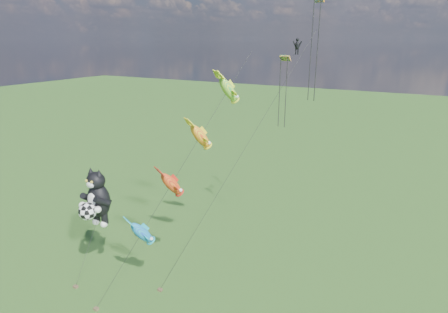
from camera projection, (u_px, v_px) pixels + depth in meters
The scene contains 4 objects.
ground at pixel (76, 252), 39.86m from camera, with size 300.00×300.00×0.00m, color #184310.
cat_kite_rig at pixel (96, 199), 33.33m from camera, with size 2.72×4.21×10.89m.
fish_windsock_rig at pixel (186, 160), 32.47m from camera, with size 7.64×14.13×20.68m.
parafoil_rig at pixel (295, 56), 35.24m from camera, with size 9.26×15.47×25.55m.
Camera 1 is at (30.66, -23.09, 21.68)m, focal length 30.00 mm.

